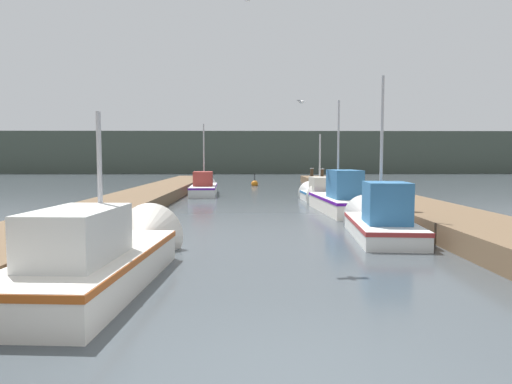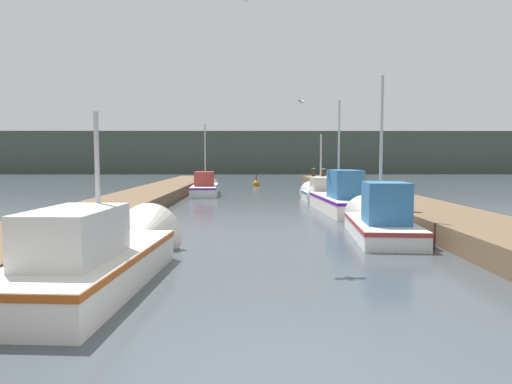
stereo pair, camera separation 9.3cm
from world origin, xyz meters
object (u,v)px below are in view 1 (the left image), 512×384
object	(u,v)px
mooring_piling_1	(408,210)
channel_buoy	(255,184)
seagull_lead	(301,102)
fishing_boat_1	(379,220)
fishing_boat_3	(319,193)
mooring_piling_0	(312,178)
fishing_boat_2	(337,198)
mooring_piling_2	(321,180)
fishing_boat_0	(109,254)
fishing_boat_4	(204,187)

from	to	relation	value
mooring_piling_1	channel_buoy	size ratio (longest dim) A/B	1.11
seagull_lead	mooring_piling_1	bearing A→B (deg)	-117.32
fishing_boat_1	fishing_boat_3	size ratio (longest dim) A/B	1.00
channel_buoy	seagull_lead	distance (m)	16.18
mooring_piling_0	channel_buoy	xyz separation A→B (m)	(-4.02, 2.00, -0.54)
fishing_boat_1	fishing_boat_3	distance (m)	9.65
mooring_piling_0	seagull_lead	bearing A→B (deg)	-99.61
mooring_piling_1	fishing_boat_2	bearing A→B (deg)	103.63
seagull_lead	channel_buoy	bearing A→B (deg)	43.85
fishing_boat_3	mooring_piling_2	world-z (taller)	fishing_boat_3
fishing_boat_0	mooring_piling_1	distance (m)	8.84
fishing_boat_0	fishing_boat_2	size ratio (longest dim) A/B	0.94
fishing_boat_2	seagull_lead	bearing A→B (deg)	153.85
fishing_boat_3	mooring_piling_2	bearing A→B (deg)	77.05
fishing_boat_3	seagull_lead	world-z (taller)	seagull_lead
fishing_boat_3	seagull_lead	xyz separation A→B (m)	(-1.24, -3.31, 3.97)
mooring_piling_1	fishing_boat_3	bearing A→B (deg)	98.49
fishing_boat_3	channel_buoy	bearing A→B (deg)	100.68
fishing_boat_3	mooring_piling_1	bearing A→B (deg)	-84.47
mooring_piling_2	fishing_boat_4	bearing A→B (deg)	-166.25
fishing_boat_2	fishing_boat_4	xyz separation A→B (m)	(-6.11, 8.44, -0.09)
fishing_boat_3	channel_buoy	world-z (taller)	fishing_boat_3
fishing_boat_1	mooring_piling_0	size ratio (longest dim) A/B	3.45
mooring_piling_0	channel_buoy	size ratio (longest dim) A/B	1.34
fishing_boat_1	mooring_piling_1	xyz separation A→B (m)	(1.12, 0.92, 0.15)
fishing_boat_0	fishing_boat_3	world-z (taller)	fishing_boat_3
fishing_boat_0	seagull_lead	distance (m)	12.26
mooring_piling_2	channel_buoy	size ratio (longest dim) A/B	1.41
fishing_boat_4	fishing_boat_1	bearing A→B (deg)	-69.45
fishing_boat_0	mooring_piling_1	size ratio (longest dim) A/B	4.98
fishing_boat_0	fishing_boat_4	xyz separation A→B (m)	(-0.19, 18.56, -0.02)
fishing_boat_3	mooring_piling_2	size ratio (longest dim) A/B	3.30
fishing_boat_0	mooring_piling_0	bearing A→B (deg)	77.71
fishing_boat_2	mooring_piling_2	world-z (taller)	fishing_boat_2
mooring_piling_1	fishing_boat_4	bearing A→B (deg)	118.73
fishing_boat_0	mooring_piling_2	xyz separation A→B (m)	(6.90, 20.29, 0.29)
seagull_lead	fishing_boat_1	bearing A→B (deg)	-129.81
channel_buoy	fishing_boat_0	bearing A→B (deg)	-96.15
fishing_boat_0	seagull_lead	size ratio (longest dim) A/B	11.05
mooring_piling_1	channel_buoy	world-z (taller)	mooring_piling_1
fishing_boat_0	fishing_boat_3	xyz separation A→B (m)	(5.79, 14.00, -0.05)
fishing_boat_3	mooring_piling_1	size ratio (longest dim) A/B	4.20
fishing_boat_0	fishing_boat_2	xyz separation A→B (m)	(5.92, 10.12, 0.07)
fishing_boat_1	fishing_boat_2	distance (m)	5.76
fishing_boat_2	mooring_piling_0	bearing A→B (deg)	82.87
mooring_piling_0	channel_buoy	distance (m)	4.52
fishing_boat_1	mooring_piling_1	distance (m)	1.46
fishing_boat_1	mooring_piling_1	bearing A→B (deg)	44.41
fishing_boat_2	mooring_piling_1	world-z (taller)	fishing_boat_2
fishing_boat_4	mooring_piling_0	size ratio (longest dim) A/B	4.43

